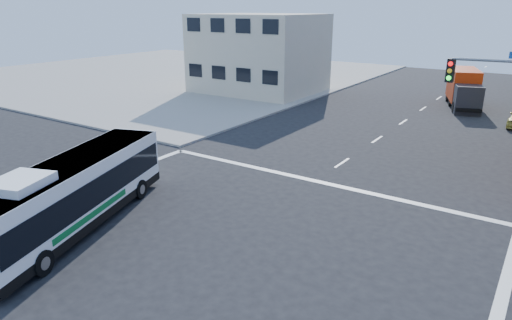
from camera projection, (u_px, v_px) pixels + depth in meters
The scene contains 5 objects.
ground at pixel (196, 260), 16.49m from camera, with size 120.00×120.00×0.00m, color black.
sidewalk_nw at pixel (169, 73), 62.44m from camera, with size 50.00×50.00×0.15m, color gray.
building_west at pixel (259, 54), 47.78m from camera, with size 12.06×10.06×8.00m.
transit_bus at pixel (73, 193), 18.47m from camera, with size 5.62×10.82×3.16m.
box_truck at pixel (464, 90), 41.00m from camera, with size 4.30×7.71×3.33m.
Camera 1 is at (9.81, -10.84, 8.72)m, focal length 32.00 mm.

